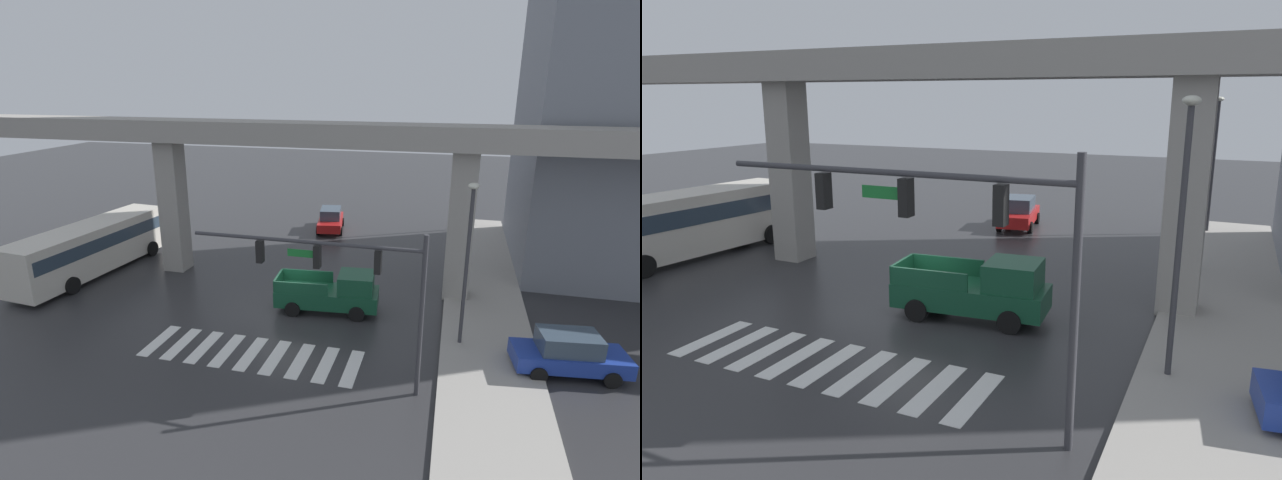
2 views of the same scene
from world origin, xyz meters
TOP-DOWN VIEW (x-y plane):
  - ground_plane at (0.00, 0.00)m, footprint 120.00×120.00m
  - crosswalk_stripes at (-0.00, -4.66)m, footprint 9.35×2.80m
  - elevated_overpass at (0.00, 3.75)m, footprint 53.08×2.40m
  - sidewalk_east at (9.78, 2.00)m, footprint 4.00×36.00m
  - pickup_truck at (2.39, 0.32)m, footprint 5.26×2.45m
  - city_bus at (-12.83, 1.82)m, footprint 3.51×10.98m
  - sedan_red at (-1.22, 14.35)m, footprint 2.50×4.54m
  - traffic_signal_mast at (4.39, -5.78)m, footprint 8.69×0.32m
  - street_lamp_near_corner at (8.58, -1.59)m, footprint 0.44×0.70m
  - street_lamp_mid_block at (8.58, 8.99)m, footprint 0.44×0.70m
  - street_lamp_far_north at (8.58, 17.22)m, footprint 0.44×0.70m

SIDE VIEW (x-z plane):
  - ground_plane at x=0.00m, z-range 0.00..0.00m
  - crosswalk_stripes at x=0.00m, z-range 0.00..0.01m
  - sidewalk_east at x=9.78m, z-range 0.00..0.15m
  - sedan_red at x=-1.22m, z-range -0.01..1.71m
  - pickup_truck at x=2.39m, z-range -0.05..2.03m
  - city_bus at x=-12.83m, z-range 0.23..3.22m
  - traffic_signal_mast at x=4.39m, z-range 1.46..7.66m
  - street_lamp_near_corner at x=8.58m, z-range 0.94..8.18m
  - street_lamp_mid_block at x=8.58m, z-range 0.94..8.18m
  - street_lamp_far_north at x=8.58m, z-range 0.94..8.18m
  - elevated_overpass at x=0.00m, z-range 3.25..12.29m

